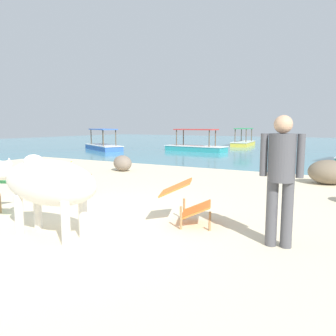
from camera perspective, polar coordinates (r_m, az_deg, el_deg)
The scene contains 12 objects.
sand_beach at distance 5.42m, azimuth -16.77°, elevation -9.14°, with size 18.00×14.00×0.04m, color beige.
water_surface at distance 25.90m, azimuth 20.98°, elevation 3.59°, with size 60.00×36.00×0.03m, color teal.
cow at distance 4.71m, azimuth -20.41°, elevation -2.45°, with size 1.95×0.64×1.10m.
low_bench_table at distance 7.57m, azimuth -16.39°, elevation -1.57°, with size 0.80×0.52×0.42m.
bottle at distance 7.46m, azimuth -16.37°, elevation -0.25°, with size 0.07×0.07×0.30m.
deck_chair_far at distance 4.98m, azimuth 3.15°, elevation -5.48°, with size 0.91×0.78×0.68m.
person_standing at distance 4.21m, azimuth 19.06°, elevation -0.51°, with size 0.51×0.32×1.62m.
shore_rock_large at distance 10.85m, azimuth -7.90°, elevation 0.84°, with size 0.72×0.53×0.52m, color gray.
shore_rock_small at distance 9.29m, azimuth 26.08°, elevation -0.64°, with size 0.98×0.83×0.62m, color #756651.
boat_yellow at distance 24.68m, azimuth 12.96°, elevation 4.41°, with size 1.49×3.76×1.29m.
boat_blue at distance 20.43m, azimuth -11.19°, elevation 3.85°, with size 3.77×2.80×1.29m.
boat_teal at distance 19.22m, azimuth 4.81°, elevation 3.74°, with size 3.76×1.49×1.29m.
Camera 1 is at (3.78, -3.57, 1.54)m, focal length 35.11 mm.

